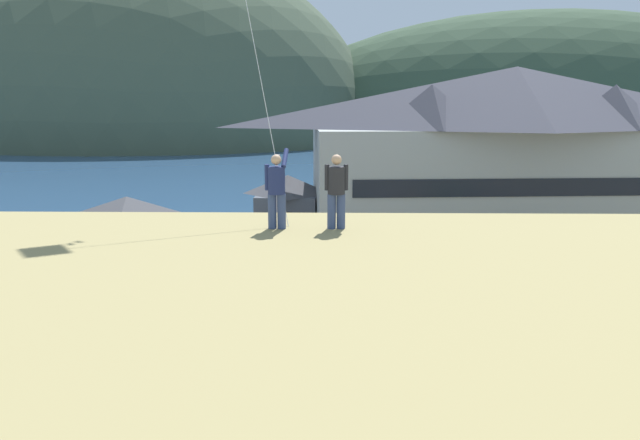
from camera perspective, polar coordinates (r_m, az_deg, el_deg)
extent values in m
plane|color=#66604C|center=(23.69, -0.45, -13.27)|extent=(600.00, 600.00, 0.00)
cube|color=slate|center=(28.29, -0.17, -8.93)|extent=(40.00, 20.00, 0.10)
cube|color=navy|center=(82.10, 0.70, 4.56)|extent=(360.00, 84.00, 0.03)
ellipsoid|color=#42513D|center=(149.25, -18.99, 7.06)|extent=(116.90, 53.43, 57.57)
ellipsoid|color=#42513D|center=(141.02, -14.83, 7.08)|extent=(95.57, 75.81, 78.15)
ellipsoid|color=#334733|center=(146.92, 19.90, 6.94)|extent=(128.45, 53.14, 53.56)
cube|color=#999E99|center=(44.96, 16.78, 3.18)|extent=(27.04, 10.62, 7.60)
cube|color=black|center=(40.83, 18.88, 2.79)|extent=(22.46, 1.70, 1.10)
pyramid|color=#3D3D47|center=(44.55, 17.22, 10.54)|extent=(28.69, 11.61, 3.93)
pyramid|color=#3D3D47|center=(41.40, 10.02, 10.05)|extent=(5.14, 5.14, 2.75)
pyramid|color=#3D3D47|center=(45.56, 24.99, 9.28)|extent=(5.14, 5.14, 2.75)
cube|color=beige|center=(31.20, -16.68, -4.19)|extent=(7.49, 5.62, 3.50)
pyramid|color=#47474C|center=(30.62, -16.95, 0.49)|extent=(8.11, 6.16, 1.68)
cube|color=black|center=(29.05, -17.50, -6.48)|extent=(1.10, 0.19, 2.45)
cube|color=#474C56|center=(43.74, -2.90, 0.40)|extent=(4.34, 3.98, 3.04)
pyramid|color=#47474C|center=(43.37, -2.93, 3.22)|extent=(4.69, 4.38, 1.31)
cube|color=black|center=(41.98, -3.23, -0.71)|extent=(1.10, 0.13, 2.13)
cube|color=#70604C|center=(56.49, 1.55, 1.73)|extent=(3.20, 14.86, 0.70)
cube|color=silver|center=(53.99, -1.99, 1.38)|extent=(2.32, 6.48, 0.90)
cube|color=white|center=(53.90, -1.99, 1.94)|extent=(2.25, 6.29, 0.16)
cube|color=silver|center=(53.33, -2.04, 2.52)|extent=(1.51, 1.98, 1.10)
cylinder|color=black|center=(26.06, 26.04, -11.11)|extent=(0.64, 0.23, 0.64)
cylinder|color=black|center=(27.60, 24.40, -9.72)|extent=(0.64, 0.23, 0.64)
cube|color=#B28923|center=(31.19, 15.86, -5.93)|extent=(4.27, 1.98, 0.80)
cube|color=olive|center=(30.95, 15.66, -4.60)|extent=(2.17, 1.69, 0.70)
cube|color=black|center=(30.96, 15.66, -4.66)|extent=(2.21, 1.72, 0.32)
cylinder|color=black|center=(30.79, 18.67, -7.11)|extent=(0.65, 0.25, 0.64)
cylinder|color=black|center=(32.47, 17.85, -6.09)|extent=(0.65, 0.25, 0.64)
cylinder|color=black|center=(30.19, 13.63, -7.19)|extent=(0.65, 0.25, 0.64)
cylinder|color=black|center=(31.91, 13.06, -6.14)|extent=(0.65, 0.25, 0.64)
cube|color=#236633|center=(28.58, 6.11, -7.15)|extent=(4.36, 2.20, 0.80)
cube|color=#1E562B|center=(28.38, 6.44, -5.70)|extent=(2.25, 1.80, 0.70)
cube|color=black|center=(28.39, 6.44, -5.77)|extent=(2.29, 1.83, 0.32)
cylinder|color=black|center=(29.35, 3.12, -7.41)|extent=(0.66, 0.28, 0.64)
cylinder|color=black|center=(27.64, 3.63, -8.64)|extent=(0.66, 0.28, 0.64)
cylinder|color=black|center=(29.83, 8.37, -7.21)|extent=(0.66, 0.28, 0.64)
cylinder|color=black|center=(28.14, 9.20, -8.39)|extent=(0.66, 0.28, 0.64)
cube|color=red|center=(24.84, -11.99, -10.26)|extent=(4.22, 1.85, 0.80)
cube|color=#B11A15|center=(24.55, -11.72, -8.65)|extent=(2.12, 1.62, 0.70)
cube|color=black|center=(24.56, -11.71, -8.72)|extent=(2.16, 1.66, 0.32)
cylinder|color=black|center=(26.13, -14.49, -10.21)|extent=(0.64, 0.23, 0.64)
cylinder|color=black|center=(24.50, -15.60, -11.77)|extent=(0.64, 0.23, 0.64)
cylinder|color=black|center=(25.58, -8.47, -10.44)|extent=(0.64, 0.23, 0.64)
cylinder|color=black|center=(23.91, -9.16, -12.08)|extent=(0.64, 0.23, 0.64)
cylinder|color=black|center=(34.86, -26.50, -5.57)|extent=(0.64, 0.22, 0.64)
cube|color=#9EA3A8|center=(27.47, -24.76, -8.96)|extent=(4.27, 1.98, 0.80)
cube|color=gray|center=(27.30, -25.17, -7.45)|extent=(2.17, 1.69, 0.70)
cube|color=black|center=(27.31, -25.16, -7.52)|extent=(2.21, 1.72, 0.32)
cylinder|color=black|center=(26.24, -22.96, -10.69)|extent=(0.65, 0.25, 0.64)
cylinder|color=black|center=(27.77, -21.28, -9.33)|extent=(0.65, 0.25, 0.64)
cylinder|color=black|center=(29.00, -26.24, -8.87)|extent=(0.65, 0.25, 0.64)
cube|color=slate|center=(32.89, 26.39, -5.81)|extent=(4.31, 2.09, 0.80)
cube|color=#5B5B5F|center=(32.63, 26.26, -4.55)|extent=(2.21, 1.74, 0.70)
cube|color=black|center=(32.64, 26.25, -4.61)|extent=(2.25, 1.78, 0.32)
cylinder|color=black|center=(31.71, 24.60, -7.03)|extent=(0.65, 0.26, 0.64)
cylinder|color=black|center=(33.36, 23.57, -6.05)|extent=(0.65, 0.26, 0.64)
cylinder|color=#ADADB2|center=(32.78, -3.86, 0.03)|extent=(0.16, 0.16, 6.64)
cube|color=#4C4C51|center=(32.64, -3.88, 5.70)|extent=(0.24, 0.70, 0.20)
cylinder|color=#384770|center=(14.84, -4.32, 0.79)|extent=(0.20, 0.20, 0.82)
cylinder|color=#384770|center=(14.81, -3.49, 0.78)|extent=(0.20, 0.20, 0.82)
cylinder|color=navy|center=(14.71, -3.94, 3.58)|extent=(0.40, 0.40, 0.64)
sphere|color=tan|center=(14.65, -3.97, 5.44)|extent=(0.24, 0.24, 0.24)
cylinder|color=navy|center=(14.80, -3.17, 5.58)|extent=(0.15, 0.56, 0.43)
cylinder|color=navy|center=(14.73, -4.79, 3.85)|extent=(0.11, 0.11, 0.60)
cylinder|color=#384770|center=(14.80, 1.05, 0.79)|extent=(0.20, 0.20, 0.82)
cylinder|color=#384770|center=(14.81, 1.90, 0.79)|extent=(0.20, 0.20, 0.82)
cylinder|color=#232328|center=(14.69, 1.49, 3.59)|extent=(0.40, 0.40, 0.64)
sphere|color=tan|center=(14.63, 1.50, 5.45)|extent=(0.24, 0.24, 0.24)
cylinder|color=#232328|center=(14.67, 0.63, 3.86)|extent=(0.11, 0.11, 0.60)
cylinder|color=#232328|center=(14.69, 2.35, 3.86)|extent=(0.11, 0.11, 0.60)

